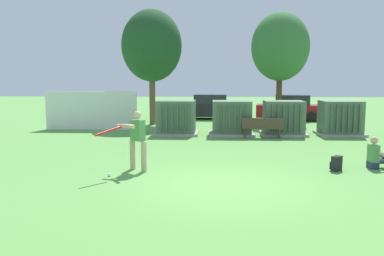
{
  "coord_description": "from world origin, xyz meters",
  "views": [
    {
      "loc": [
        -0.29,
        -9.69,
        2.66
      ],
      "look_at": [
        -0.97,
        3.5,
        1.0
      ],
      "focal_mm": 36.91,
      "sensor_mm": 36.0,
      "label": 1
    }
  ],
  "objects_px": {
    "batter": "(136,138)",
    "backpack": "(336,164)",
    "parked_car_left_of_center": "(290,108)",
    "seated_spectator": "(377,156)",
    "transformer_west": "(176,118)",
    "sports_ball": "(109,175)",
    "transformer_mid_east": "(283,118)",
    "transformer_east": "(340,118)",
    "park_bench": "(262,126)",
    "parked_car_leftmost": "(209,107)",
    "transformer_mid_west": "(232,118)"
  },
  "relations": [
    {
      "from": "parked_car_left_of_center",
      "to": "parked_car_leftmost",
      "type": "bearing_deg",
      "value": 174.26
    },
    {
      "from": "transformer_mid_east",
      "to": "parked_car_leftmost",
      "type": "xyz_separation_m",
      "value": [
        -3.59,
        7.44,
        -0.04
      ]
    },
    {
      "from": "transformer_mid_east",
      "to": "seated_spectator",
      "type": "xyz_separation_m",
      "value": [
        1.54,
        -6.94,
        -0.41
      ]
    },
    {
      "from": "seated_spectator",
      "to": "backpack",
      "type": "relative_size",
      "value": 2.19
    },
    {
      "from": "park_bench",
      "to": "backpack",
      "type": "bearing_deg",
      "value": -77.6
    },
    {
      "from": "batter",
      "to": "backpack",
      "type": "bearing_deg",
      "value": 2.71
    },
    {
      "from": "batter",
      "to": "backpack",
      "type": "relative_size",
      "value": 3.95
    },
    {
      "from": "transformer_west",
      "to": "batter",
      "type": "height_order",
      "value": "batter"
    },
    {
      "from": "sports_ball",
      "to": "batter",
      "type": "bearing_deg",
      "value": 48.06
    },
    {
      "from": "transformer_mid_west",
      "to": "batter",
      "type": "bearing_deg",
      "value": -112.43
    },
    {
      "from": "batter",
      "to": "transformer_west",
      "type": "bearing_deg",
      "value": 86.52
    },
    {
      "from": "transformer_east",
      "to": "transformer_mid_east",
      "type": "bearing_deg",
      "value": -177.21
    },
    {
      "from": "sports_ball",
      "to": "transformer_mid_east",
      "type": "bearing_deg",
      "value": 53.47
    },
    {
      "from": "transformer_east",
      "to": "parked_car_left_of_center",
      "type": "relative_size",
      "value": 0.48
    },
    {
      "from": "seated_spectator",
      "to": "parked_car_left_of_center",
      "type": "bearing_deg",
      "value": 89.54
    },
    {
      "from": "backpack",
      "to": "parked_car_left_of_center",
      "type": "height_order",
      "value": "parked_car_left_of_center"
    },
    {
      "from": "transformer_mid_east",
      "to": "transformer_east",
      "type": "height_order",
      "value": "same"
    },
    {
      "from": "park_bench",
      "to": "parked_car_left_of_center",
      "type": "height_order",
      "value": "parked_car_left_of_center"
    },
    {
      "from": "transformer_west",
      "to": "park_bench",
      "type": "relative_size",
      "value": 1.15
    },
    {
      "from": "transformer_mid_east",
      "to": "transformer_east",
      "type": "relative_size",
      "value": 1.0
    },
    {
      "from": "park_bench",
      "to": "parked_car_left_of_center",
      "type": "distance_m",
      "value": 8.5
    },
    {
      "from": "parked_car_leftmost",
      "to": "transformer_east",
      "type": "bearing_deg",
      "value": -49.39
    },
    {
      "from": "transformer_mid_east",
      "to": "parked_car_left_of_center",
      "type": "bearing_deg",
      "value": 76.6
    },
    {
      "from": "transformer_mid_west",
      "to": "parked_car_leftmost",
      "type": "height_order",
      "value": "same"
    },
    {
      "from": "transformer_west",
      "to": "backpack",
      "type": "relative_size",
      "value": 4.77
    },
    {
      "from": "sports_ball",
      "to": "transformer_west",
      "type": "bearing_deg",
      "value": 82.48
    },
    {
      "from": "transformer_east",
      "to": "park_bench",
      "type": "xyz_separation_m",
      "value": [
        -3.81,
        -1.25,
        -0.25
      ]
    },
    {
      "from": "transformer_west",
      "to": "transformer_mid_east",
      "type": "relative_size",
      "value": 1.0
    },
    {
      "from": "sports_ball",
      "to": "parked_car_left_of_center",
      "type": "height_order",
      "value": "parked_car_left_of_center"
    },
    {
      "from": "sports_ball",
      "to": "parked_car_left_of_center",
      "type": "relative_size",
      "value": 0.02
    },
    {
      "from": "transformer_east",
      "to": "parked_car_left_of_center",
      "type": "bearing_deg",
      "value": 98.65
    },
    {
      "from": "batter",
      "to": "parked_car_leftmost",
      "type": "distance_m",
      "value": 15.19
    },
    {
      "from": "transformer_west",
      "to": "transformer_east",
      "type": "relative_size",
      "value": 1.0
    },
    {
      "from": "transformer_mid_west",
      "to": "sports_ball",
      "type": "relative_size",
      "value": 23.33
    },
    {
      "from": "backpack",
      "to": "batter",
      "type": "bearing_deg",
      "value": -177.29
    },
    {
      "from": "transformer_mid_east",
      "to": "park_bench",
      "type": "relative_size",
      "value": 1.15
    },
    {
      "from": "transformer_east",
      "to": "park_bench",
      "type": "bearing_deg",
      "value": -161.83
    },
    {
      "from": "parked_car_left_of_center",
      "to": "seated_spectator",
      "type": "bearing_deg",
      "value": -90.46
    },
    {
      "from": "transformer_mid_east",
      "to": "backpack",
      "type": "height_order",
      "value": "transformer_mid_east"
    },
    {
      "from": "transformer_mid_west",
      "to": "transformer_east",
      "type": "bearing_deg",
      "value": 3.0
    },
    {
      "from": "transformer_east",
      "to": "transformer_west",
      "type": "bearing_deg",
      "value": -178.54
    },
    {
      "from": "transformer_mid_east",
      "to": "parked_car_left_of_center",
      "type": "distance_m",
      "value": 7.11
    },
    {
      "from": "transformer_west",
      "to": "sports_ball",
      "type": "relative_size",
      "value": 23.33
    },
    {
      "from": "park_bench",
      "to": "seated_spectator",
      "type": "distance_m",
      "value": 6.41
    },
    {
      "from": "seated_spectator",
      "to": "transformer_west",
      "type": "bearing_deg",
      "value": 133.88
    },
    {
      "from": "transformer_mid_west",
      "to": "transformer_east",
      "type": "distance_m",
      "value": 5.13
    },
    {
      "from": "parked_car_left_of_center",
      "to": "transformer_mid_east",
      "type": "bearing_deg",
      "value": -103.4
    },
    {
      "from": "backpack",
      "to": "parked_car_leftmost",
      "type": "relative_size",
      "value": 0.1
    },
    {
      "from": "batter",
      "to": "backpack",
      "type": "xyz_separation_m",
      "value": [
        5.77,
        0.27,
        -0.76
      ]
    },
    {
      "from": "transformer_mid_west",
      "to": "park_bench",
      "type": "bearing_deg",
      "value": -36.75
    }
  ]
}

